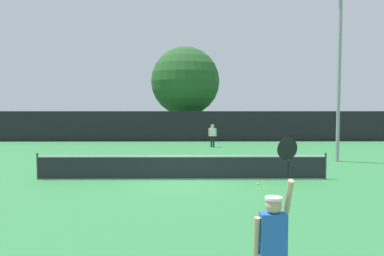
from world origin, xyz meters
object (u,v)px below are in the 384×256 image
light_pole (339,61)px  parked_car_near (110,126)px  tennis_ball (258,184)px  large_tree (185,81)px  player_serving (274,236)px  player_receiving (213,134)px

light_pole → parked_car_near: light_pole is taller
tennis_ball → large_tree: size_ratio=0.01×
player_serving → parked_car_near: bearing=105.4°
large_tree → parked_car_near: large_tree is taller
light_pole → parked_car_near: 25.43m
player_serving → light_pole: light_pole is taller
large_tree → tennis_ball: bearing=-82.0°
large_tree → player_receiving: bearing=-76.2°
light_pole → large_tree: bearing=118.8°
player_receiving → tennis_ball: (0.94, -12.69, -0.92)m
player_receiving → large_tree: bearing=-76.2°
player_receiving → player_serving: bearing=88.9°
parked_car_near → player_serving: bearing=-67.9°
player_serving → parked_car_near: player_serving is taller
player_serving → player_receiving: 21.54m
player_serving → light_pole: 16.66m
player_serving → light_pole: bearing=65.7°
large_tree → parked_car_near: size_ratio=1.87×
light_pole → large_tree: (-8.20, 14.91, -0.19)m
parked_car_near → player_receiving: bearing=-45.2°
tennis_ball → light_pole: bearing=48.1°
tennis_ball → player_receiving: bearing=94.2°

